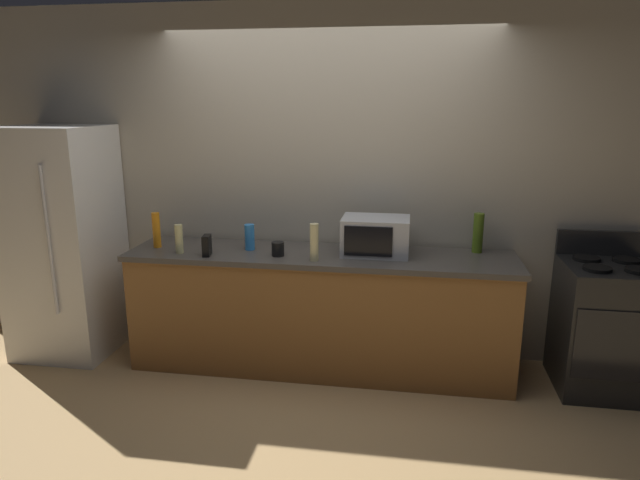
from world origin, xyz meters
The scene contains 13 objects.
ground_plane centered at (0.00, 0.00, 0.00)m, with size 8.00×8.00×0.00m, color tan.
back_wall centered at (0.00, 0.81, 1.35)m, with size 6.40×0.10×2.70m, color #B2A893.
counter_run centered at (0.00, 0.40, 0.45)m, with size 2.84×0.64×0.90m.
refrigerator centered at (-2.05, 0.40, 0.90)m, with size 0.72×0.73×1.80m.
stove_range centered at (2.00, 0.40, 0.46)m, with size 0.60×0.61×1.08m.
microwave centered at (0.40, 0.45, 1.04)m, with size 0.48×0.35×0.27m.
cordless_phone centered at (-0.79, 0.21, 0.98)m, with size 0.05×0.11×0.15m, color black.
bottle_spray_cleaner centered at (-0.53, 0.42, 1.00)m, with size 0.07×0.07×0.19m, color #338CE5.
bottle_hand_soap centered at (-0.01, 0.21, 1.03)m, with size 0.06×0.06×0.26m, color beige.
bottle_vinegar centered at (-1.01, 0.24, 1.01)m, with size 0.06×0.06×0.21m, color beige.
bottle_dish_soap centered at (-1.25, 0.37, 1.03)m, with size 0.06×0.06×0.27m, color orange.
bottle_olive_oil centered at (1.13, 0.62, 1.05)m, with size 0.07×0.07×0.29m, color #4C6B19.
mug_black centered at (-0.29, 0.28, 0.95)m, with size 0.09×0.09×0.10m, color black.
Camera 1 is at (0.63, -3.48, 1.99)m, focal length 31.39 mm.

